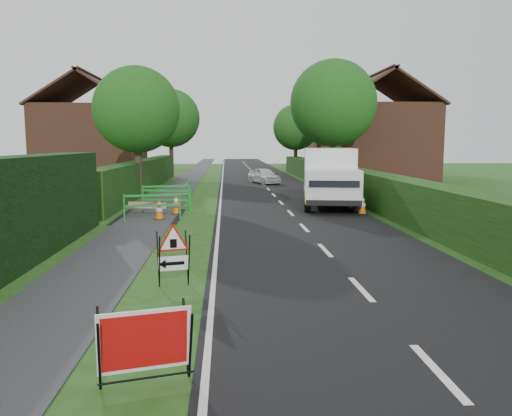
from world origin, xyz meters
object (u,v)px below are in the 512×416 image
red_rect_sign (145,342)px  works_van (330,176)px  triangle_sign (172,250)px  hatchback_car (264,176)px

red_rect_sign → works_van: (5.54, 16.14, 0.84)m
triangle_sign → works_van: works_van is taller
works_van → red_rect_sign: bearing=-100.4°
red_rect_sign → works_van: works_van is taller
triangle_sign → hatchback_car: (3.73, 24.86, -0.18)m
red_rect_sign → works_van: size_ratio=0.20×
triangle_sign → hatchback_car: hatchback_car is taller
red_rect_sign → hatchback_car: hatchback_car is taller
red_rect_sign → triangle_sign: 4.02m
red_rect_sign → hatchback_car: 29.10m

